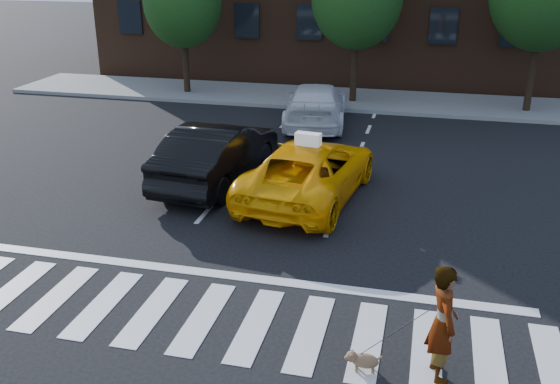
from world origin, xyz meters
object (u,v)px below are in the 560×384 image
taxi (309,171)px  woman (443,323)px  dog (362,360)px  white_suv (316,104)px  black_sedan (218,153)px

taxi → woman: woman is taller
woman → dog: 1.41m
white_suv → woman: bearing=100.8°
woman → dog: bearing=82.5°
taxi → white_suv: size_ratio=1.03×
black_sedan → white_suv: (1.56, 6.64, -0.08)m
woman → dog: size_ratio=3.17×
taxi → woman: size_ratio=2.85×
white_suv → woman: size_ratio=2.76×
taxi → black_sedan: black_sedan is taller
white_suv → woman: woman is taller
black_sedan → woman: bearing=135.6°
taxi → black_sedan: 2.80m
taxi → dog: bearing=115.2°
taxi → woman: 7.65m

